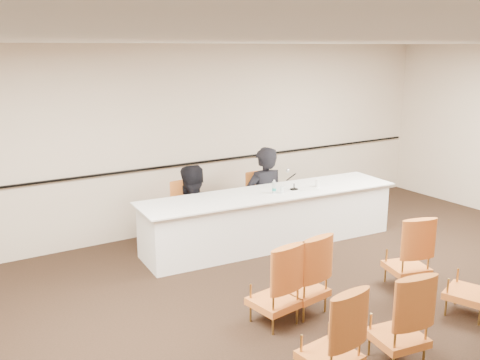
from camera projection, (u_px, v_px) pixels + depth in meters
The scene contains 20 objects.
floor at pixel (360, 330), 5.72m from camera, with size 10.00×10.00×0.00m, color black.
ceiling at pixel (377, 41), 4.99m from camera, with size 10.00×10.00×0.00m, color silver.
wall_back at pixel (188, 139), 8.64m from camera, with size 10.00×0.04×3.00m, color beige.
wall_rail at pixel (190, 163), 8.71m from camera, with size 9.80×0.04×0.03m, color black.
panel_table at pixel (271, 218), 8.16m from camera, with size 4.08×0.93×0.82m, color white, non-canonical shape.
panelist_main at pixel (264, 204), 8.76m from camera, with size 0.70×0.46×1.92m, color black.
panelist_main_chair at pixel (264, 202), 8.75m from camera, with size 0.50×0.50×0.95m, color orange, non-canonical shape.
panelist_second at pixel (190, 223), 8.20m from camera, with size 0.88×0.68×1.81m, color black.
panelist_second_chair at pixel (190, 213), 8.16m from camera, with size 0.50×0.50×0.95m, color orange, non-canonical shape.
papers at pixel (308, 189), 8.24m from camera, with size 0.30×0.22×0.00m, color silver.
microphone at pixel (294, 180), 8.16m from camera, with size 0.11×0.22×0.31m, color black, non-canonical shape.
water_bottle at pixel (274, 187), 7.98m from camera, with size 0.06×0.06×0.20m, color teal, non-canonical shape.
drinking_glass at pixel (282, 190), 8.00m from camera, with size 0.06×0.06×0.10m, color silver.
coffee_cup at pixel (318, 183), 8.34m from camera, with size 0.08×0.08×0.12m, color white.
aud_chair_front_left at pixel (274, 283), 5.76m from camera, with size 0.50×0.50×0.95m, color orange, non-canonical shape.
aud_chair_front_mid at pixel (304, 273), 6.02m from camera, with size 0.50×0.50×0.95m, color orange, non-canonical shape.
aud_chair_front_right at pixel (408, 251), 6.67m from camera, with size 0.50×0.50×0.95m, color orange, non-canonical shape.
aud_chair_back_left at pixel (331, 334), 4.73m from camera, with size 0.50×0.50×0.95m, color orange, non-canonical shape.
aud_chair_back_mid at pixel (399, 316), 5.06m from camera, with size 0.50×0.50×0.95m, color orange, non-canonical shape.
aud_chair_back_right at pixel (470, 275), 5.95m from camera, with size 0.50×0.50×0.95m, color orange, non-canonical shape.
Camera 1 is at (-3.83, -3.69, 2.95)m, focal length 40.00 mm.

